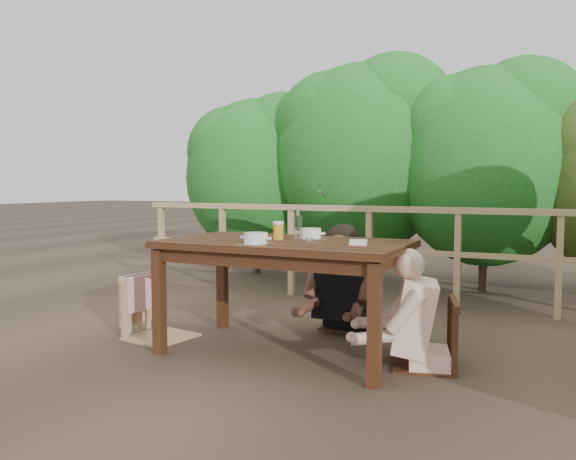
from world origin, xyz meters
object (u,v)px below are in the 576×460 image
at_px(table, 285,298).
at_px(tumbler, 310,242).
at_px(beer_glass, 278,232).
at_px(chair_far, 349,279).
at_px(bottle, 298,226).
at_px(woman, 350,248).
at_px(chair_right, 425,303).
at_px(butter_tub, 358,244).
at_px(diner_right, 431,270).
at_px(soup_near, 256,239).
at_px(chair_left, 160,280).
at_px(soup_far, 310,234).

bearing_deg(table, tumbler, -33.54).
xyz_separation_m(beer_glass, tumbler, (0.35, -0.22, -0.04)).
distance_m(chair_far, beer_glass, 1.01).
bearing_deg(bottle, woman, 83.03).
relative_size(beer_glass, bottle, 0.62).
bearing_deg(chair_right, bottle, -101.81).
distance_m(bottle, butter_tub, 0.53).
bearing_deg(diner_right, tumbler, 97.69).
xyz_separation_m(table, bottle, (0.07, 0.08, 0.53)).
relative_size(chair_far, soup_near, 3.02).
bearing_deg(butter_tub, chair_far, 99.95).
bearing_deg(chair_right, tumbler, -81.48).
xyz_separation_m(chair_right, soup_near, (-1.09, -0.39, 0.42)).
height_order(chair_left, soup_far, chair_left).
relative_size(chair_left, butter_tub, 8.13).
bearing_deg(diner_right, chair_right, 75.48).
relative_size(diner_right, soup_far, 4.69).
height_order(soup_near, butter_tub, soup_near).
distance_m(table, woman, 0.97).
relative_size(chair_right, soup_near, 3.15).
bearing_deg(woman, diner_right, 135.93).
bearing_deg(soup_near, beer_glass, 86.61).
bearing_deg(woman, chair_right, 134.91).
distance_m(chair_left, diner_right, 2.12).
bearing_deg(tumbler, woman, 95.53).
bearing_deg(soup_far, tumbler, -66.50).
xyz_separation_m(woman, soup_near, (-0.26, -1.19, 0.17)).
relative_size(table, chair_far, 2.09).
bearing_deg(chair_right, woman, -148.43).
xyz_separation_m(table, soup_far, (0.10, 0.23, 0.45)).
bearing_deg(table, chair_far, 79.18).
bearing_deg(chair_right, chair_left, -98.91).
height_order(diner_right, butter_tub, diner_right).
distance_m(woman, tumbler, 1.12).
bearing_deg(woman, tumbler, 94.36).
bearing_deg(soup_far, diner_right, -6.92).
bearing_deg(soup_far, table, -112.24).
bearing_deg(beer_glass, chair_right, 4.64).
relative_size(soup_near, tumbler, 3.99).
bearing_deg(chair_far, table, -102.00).
xyz_separation_m(soup_far, butter_tub, (0.48, -0.28, -0.02)).
relative_size(diner_right, soup_near, 4.76).
xyz_separation_m(table, chair_right, (1.00, 0.12, 0.03)).
relative_size(tumbler, butter_tub, 0.60).
xyz_separation_m(chair_right, beer_glass, (-1.07, -0.09, 0.45)).
xyz_separation_m(chair_far, diner_right, (0.85, -0.77, 0.24)).
distance_m(chair_right, soup_far, 1.00).
bearing_deg(tumbler, beer_glass, 148.02).
distance_m(table, bottle, 0.54).
bearing_deg(diner_right, bottle, 78.11).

